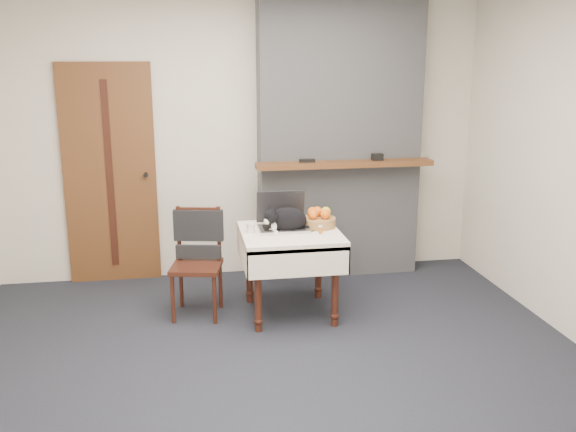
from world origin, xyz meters
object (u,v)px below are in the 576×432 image
(side_table, at_px, (290,245))
(cream_jar, at_px, (251,228))
(cat, at_px, (288,220))
(laptop, at_px, (282,219))
(fruit_basket, at_px, (319,219))
(chair, at_px, (198,246))
(door, at_px, (110,175))
(pill_bottle, at_px, (320,229))

(side_table, height_order, cream_jar, cream_jar)
(cat, bearing_deg, laptop, 81.42)
(fruit_basket, distance_m, chair, 1.01)
(cream_jar, distance_m, fruit_basket, 0.57)
(side_table, relative_size, chair, 0.90)
(door, xyz_separation_m, side_table, (1.47, -1.08, -0.41))
(side_table, bearing_deg, fruit_basket, 20.26)
(laptop, xyz_separation_m, cream_jar, (-0.27, -0.10, -0.03))
(door, distance_m, chair, 1.25)
(laptop, distance_m, cream_jar, 0.29)
(cream_jar, bearing_deg, fruit_basket, 8.70)
(pill_bottle, bearing_deg, fruit_basket, 81.62)
(cat, xyz_separation_m, fruit_basket, (0.27, 0.09, -0.03))
(pill_bottle, bearing_deg, door, 144.89)
(chair, bearing_deg, cat, -2.54)
(door, relative_size, laptop, 5.04)
(laptop, bearing_deg, side_table, -64.29)
(pill_bottle, distance_m, fruit_basket, 0.20)
(door, relative_size, fruit_basket, 7.26)
(side_table, xyz_separation_m, laptop, (-0.05, 0.10, 0.19))
(side_table, height_order, fruit_basket, fruit_basket)
(door, xyz_separation_m, cat, (1.45, -1.08, -0.20))
(cat, distance_m, fruit_basket, 0.29)
(laptop, xyz_separation_m, cat, (0.03, -0.10, 0.02))
(laptop, distance_m, cat, 0.11)
(door, distance_m, pill_bottle, 2.09)
(laptop, relative_size, fruit_basket, 1.44)
(door, height_order, cream_jar, door)
(door, relative_size, cat, 4.26)
(laptop, distance_m, chair, 0.72)
(cat, bearing_deg, door, 118.41)
(side_table, bearing_deg, cat, -179.56)
(side_table, xyz_separation_m, fruit_basket, (0.25, 0.09, 0.18))
(side_table, distance_m, cat, 0.21)
(side_table, bearing_deg, laptop, 114.92)
(side_table, relative_size, fruit_basket, 2.83)
(fruit_basket, bearing_deg, cream_jar, -171.30)
(fruit_basket, bearing_deg, side_table, -159.74)
(cat, height_order, chair, cat)
(pill_bottle, xyz_separation_m, chair, (-0.95, 0.29, -0.18))
(laptop, height_order, cream_jar, laptop)
(cream_jar, height_order, chair, chair)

